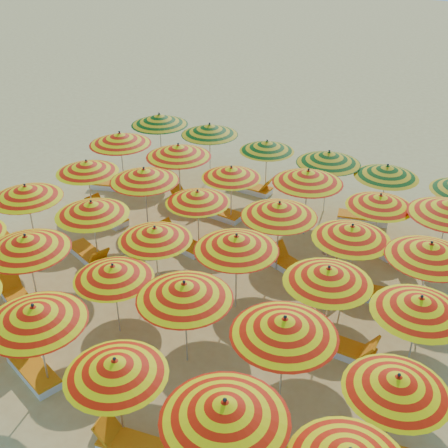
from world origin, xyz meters
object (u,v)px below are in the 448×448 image
Objects in this scene: umbrella_16 at (328,275)px; umbrella_18 at (87,167)px; umbrella_8 at (113,272)px; lounger_12 at (293,268)px; umbrella_22 at (352,232)px; lounger_10 at (107,216)px; umbrella_14 at (155,234)px; umbrella_26 at (231,172)px; umbrella_2 at (34,314)px; umbrella_12 at (26,192)px; umbrella_32 at (267,146)px; lounger_18 at (251,188)px; umbrella_30 at (159,119)px; lounger_11 at (180,242)px; umbrella_17 at (420,305)px; umbrella_24 at (120,138)px; umbrella_21 at (279,210)px; umbrella_19 at (144,175)px; lounger_8 at (90,255)px; lounger_1 at (33,369)px; lounger_7 at (19,242)px; lounger_16 at (218,212)px; lounger_9 at (342,348)px; umbrella_23 at (430,251)px; lounger_19 at (364,218)px; umbrella_7 at (26,243)px; lounger_14 at (114,185)px; lounger_13 at (363,292)px; umbrella_27 at (308,177)px; lounger_2 at (137,447)px; umbrella_33 at (329,158)px; umbrella_3 at (115,367)px; umbrella_34 at (387,171)px; umbrella_11 at (397,384)px; umbrella_15 at (236,243)px; umbrella_20 at (198,197)px; beachgoer_a at (330,259)px; umbrella_31 at (210,129)px; umbrella_10 at (284,326)px; umbrella_25 at (178,151)px; umbrella_28 at (380,201)px; umbrella_4 at (225,410)px.

umbrella_16 is 0.95× the size of umbrella_18.
lounger_12 is at bearing 58.17° from umbrella_8.
lounger_10 is (-8.65, 0.06, -1.84)m from umbrella_22.
umbrella_14 is 1.13× the size of umbrella_26.
umbrella_12 is (-4.60, 4.19, -0.04)m from umbrella_2.
lounger_18 is at bearing -157.52° from umbrella_32.
lounger_11 is (4.00, -4.82, -1.98)m from umbrella_30.
umbrella_17 is 10.31m from lounger_18.
umbrella_17 is 12.64m from umbrella_24.
umbrella_21 is 2.17m from umbrella_22.
umbrella_30 is at bearing 119.25° from umbrella_19.
umbrella_16 reaches higher than lounger_8.
lounger_1 is at bearing -60.17° from umbrella_18.
lounger_16 is (4.61, 4.90, 0.00)m from lounger_7.
lounger_9 is at bearing 18.40° from lounger_8.
umbrella_30 is 5.05m from lounger_10.
umbrella_18 is at bearing -80.92° from umbrella_24.
umbrella_23 reaches higher than umbrella_26.
umbrella_7 is at bearing -139.26° from lounger_19.
umbrella_17 reaches higher than lounger_14.
umbrella_24 is 10.43m from lounger_13.
umbrella_27 reaches higher than lounger_2.
umbrella_17 is 1.41× the size of lounger_16.
umbrella_33 is (7.29, 2.17, -0.06)m from umbrella_24.
umbrella_34 reaches higher than umbrella_3.
umbrella_7 is 4.03m from lounger_7.
umbrella_7 is 9.51m from umbrella_11.
umbrella_15 reaches higher than umbrella_20.
lounger_8 is (-2.70, 4.55, -1.93)m from umbrella_2.
umbrella_20 is 6.18m from lounger_19.
lounger_8 is 1.21× the size of beachgoer_a.
umbrella_26 is (-0.10, 4.54, -0.02)m from umbrella_14.
umbrella_10 is at bearing -52.31° from umbrella_31.
umbrella_25 is (-9.01, 2.28, 0.08)m from umbrella_23.
umbrella_12 is 1.30× the size of lounger_11.
lounger_7 is (-3.08, -2.82, -1.94)m from umbrella_19.
umbrella_16 reaches higher than lounger_1.
umbrella_21 is 1.19× the size of umbrella_28.
lounger_14 is at bearing -42.56° from lounger_10.
lounger_18 is at bearing 94.76° from umbrella_20.
lounger_7 is at bearing 41.37° from lounger_11.
umbrella_3 reaches higher than lounger_2.
umbrella_24 is 9.55m from umbrella_34.
lounger_10 is at bearing 179.12° from umbrella_20.
umbrella_11 is (2.39, -0.22, -0.23)m from umbrella_10.
umbrella_26 is (4.37, 2.13, -0.10)m from umbrella_18.
umbrella_11 reaches higher than umbrella_14.
umbrella_16 is (4.93, 4.50, -0.07)m from umbrella_2.
umbrella_28 is at bearing -25.68° from umbrella_32.
umbrella_7 is at bearing 161.65° from umbrella_4.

